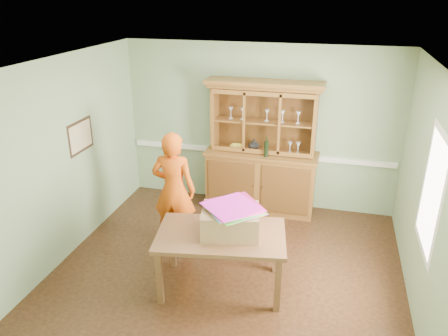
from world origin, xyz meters
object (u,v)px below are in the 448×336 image
(china_hutch, at_px, (261,166))
(person, at_px, (174,190))
(dining_table, at_px, (221,240))
(cardboard_box, at_px, (230,222))

(china_hutch, height_order, person, china_hutch)
(dining_table, distance_m, cardboard_box, 0.27)
(dining_table, height_order, person, person)
(cardboard_box, bearing_deg, dining_table, -158.05)
(dining_table, bearing_deg, cardboard_box, 12.50)
(china_hutch, bearing_deg, dining_table, -92.39)
(cardboard_box, bearing_deg, china_hutch, 90.31)
(cardboard_box, bearing_deg, person, 142.29)
(dining_table, relative_size, person, 0.97)
(dining_table, bearing_deg, person, 128.26)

